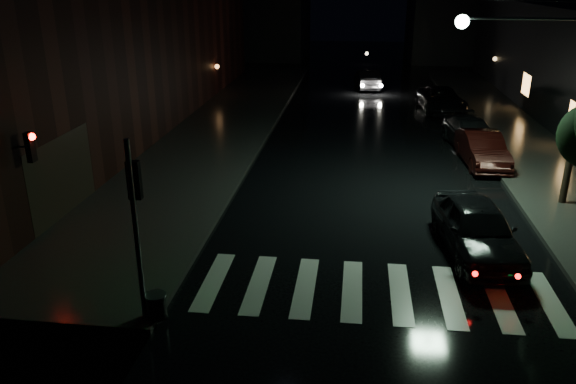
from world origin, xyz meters
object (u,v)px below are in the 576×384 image
(parked_car_a, at_px, (477,228))
(oncoming_car, at_px, (367,79))
(parked_car_c, at_px, (471,133))
(parked_car_b, at_px, (482,149))
(parked_car_d, at_px, (441,100))

(parked_car_a, relative_size, oncoming_car, 1.10)
(parked_car_a, height_order, parked_car_c, parked_car_a)
(parked_car_b, bearing_deg, parked_car_d, 88.76)
(parked_car_c, xyz_separation_m, parked_car_d, (-0.38, 7.48, 0.03))
(parked_car_a, relative_size, parked_car_c, 0.99)
(parked_car_c, relative_size, parked_car_d, 0.92)
(parked_car_a, height_order, parked_car_d, parked_car_a)
(parked_car_a, distance_m, parked_car_b, 8.56)
(parked_car_c, bearing_deg, parked_car_a, -107.02)
(parked_car_c, bearing_deg, oncoming_car, 100.11)
(parked_car_b, xyz_separation_m, parked_car_c, (0.00, 2.69, -0.03))
(parked_car_c, xyz_separation_m, oncoming_car, (-4.63, 14.18, 0.02))
(parked_car_a, height_order, parked_car_b, parked_car_a)
(parked_car_a, distance_m, parked_car_c, 11.21)
(parked_car_b, relative_size, parked_car_d, 0.84)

